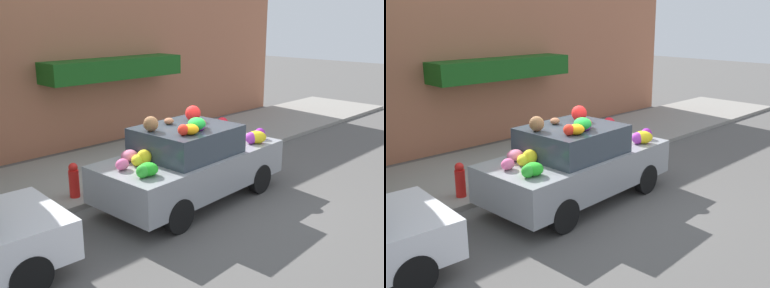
{
  "view_description": "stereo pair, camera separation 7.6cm",
  "coord_description": "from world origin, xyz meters",
  "views": [
    {
      "loc": [
        -5.94,
        -5.93,
        3.53
      ],
      "look_at": [
        0.0,
        -0.02,
        1.16
      ],
      "focal_mm": 42.0,
      "sensor_mm": 36.0,
      "label": 1
    },
    {
      "loc": [
        -5.89,
        -5.98,
        3.53
      ],
      "look_at": [
        0.0,
        -0.02,
        1.16
      ],
      "focal_mm": 42.0,
      "sensor_mm": 36.0,
      "label": 2
    }
  ],
  "objects": [
    {
      "name": "building_facade",
      "position": [
        0.11,
        4.9,
        2.29
      ],
      "size": [
        18.0,
        1.2,
        4.61
      ],
      "color": "#B26B4C",
      "rests_on": "ground"
    },
    {
      "name": "fire_hydrant",
      "position": [
        -1.72,
        1.53,
        0.45
      ],
      "size": [
        0.2,
        0.2,
        0.7
      ],
      "color": "red",
      "rests_on": "sidewalk_curb"
    },
    {
      "name": "sidewalk_curb",
      "position": [
        0.0,
        2.7,
        0.05
      ],
      "size": [
        24.0,
        3.2,
        0.11
      ],
      "color": "gray",
      "rests_on": "ground"
    },
    {
      "name": "ground_plane",
      "position": [
        0.0,
        0.0,
        0.0
      ],
      "size": [
        60.0,
        60.0,
        0.0
      ],
      "primitive_type": "plane",
      "color": "#565451"
    },
    {
      "name": "art_car",
      "position": [
        -0.04,
        -0.02,
        0.8
      ],
      "size": [
        4.01,
        1.92,
        1.85
      ],
      "rotation": [
        0.0,
        0.0,
        0.05
      ],
      "color": "gray",
      "rests_on": "ground"
    }
  ]
}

